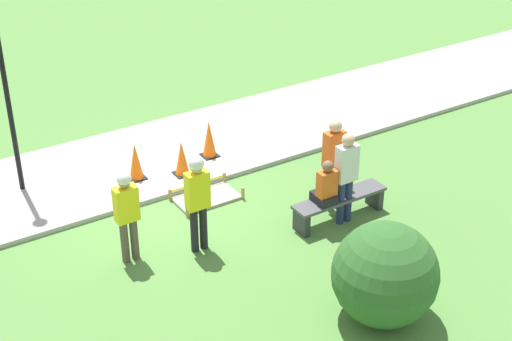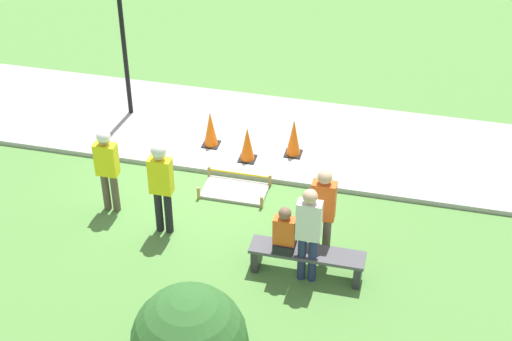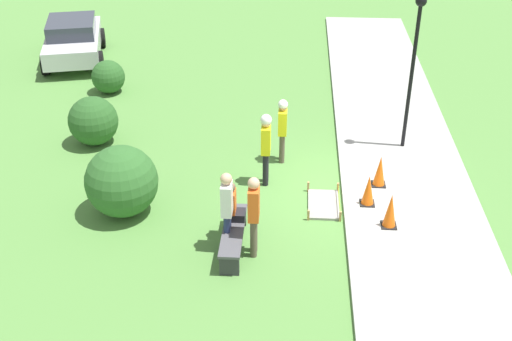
% 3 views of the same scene
% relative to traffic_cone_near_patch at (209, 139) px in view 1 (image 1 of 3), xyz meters
% --- Properties ---
extents(ground_plane, '(60.00, 60.00, 0.00)m').
position_rel_traffic_cone_near_patch_xyz_m(ground_plane, '(1.49, 0.95, -0.50)').
color(ground_plane, '#51843D').
extents(sidewalk, '(28.00, 3.19, 0.10)m').
position_rel_traffic_cone_near_patch_xyz_m(sidewalk, '(1.49, -0.64, -0.45)').
color(sidewalk, '#9E9E99').
rests_on(sidewalk, ground_plane).
extents(wet_concrete_patch, '(1.28, 0.77, 0.26)m').
position_rel_traffic_cone_near_patch_xyz_m(wet_concrete_patch, '(0.87, 1.41, -0.47)').
color(wet_concrete_patch, gray).
rests_on(wet_concrete_patch, ground_plane).
extents(traffic_cone_near_patch, '(0.34, 0.34, 0.81)m').
position_rel_traffic_cone_near_patch_xyz_m(traffic_cone_near_patch, '(0.00, 0.00, 0.00)').
color(traffic_cone_near_patch, black).
rests_on(traffic_cone_near_patch, sidewalk).
extents(traffic_cone_far_patch, '(0.34, 0.34, 0.75)m').
position_rel_traffic_cone_near_patch_xyz_m(traffic_cone_far_patch, '(0.87, 0.40, -0.03)').
color(traffic_cone_far_patch, black).
rests_on(traffic_cone_far_patch, sidewalk).
extents(traffic_cone_sidewalk_edge, '(0.34, 0.34, 0.79)m').
position_rel_traffic_cone_near_patch_xyz_m(traffic_cone_sidewalk_edge, '(1.73, 0.06, -0.01)').
color(traffic_cone_sidewalk_edge, black).
rests_on(traffic_cone_sidewalk_edge, sidewalk).
extents(park_bench, '(1.92, 0.44, 0.50)m').
position_rel_traffic_cone_near_patch_xyz_m(park_bench, '(-0.90, 3.36, -0.15)').
color(park_bench, '#2D2D33').
rests_on(park_bench, ground_plane).
extents(person_seated_on_bench, '(0.36, 0.44, 0.89)m').
position_rel_traffic_cone_near_patch_xyz_m(person_seated_on_bench, '(-0.52, 3.41, 0.34)').
color(person_seated_on_bench, black).
rests_on(person_seated_on_bench, park_bench).
extents(worker_supervisor, '(0.40, 0.27, 1.87)m').
position_rel_traffic_cone_near_patch_xyz_m(worker_supervisor, '(1.80, 2.82, 0.63)').
color(worker_supervisor, black).
rests_on(worker_supervisor, ground_plane).
extents(worker_assistant, '(0.40, 0.25, 1.74)m').
position_rel_traffic_cone_near_patch_xyz_m(worker_assistant, '(2.96, 2.46, 0.53)').
color(worker_assistant, brown).
rests_on(worker_assistant, ground_plane).
extents(bystander_in_orange_shirt, '(0.40, 0.24, 1.85)m').
position_rel_traffic_cone_near_patch_xyz_m(bystander_in_orange_shirt, '(-1.06, 2.91, 0.56)').
color(bystander_in_orange_shirt, brown).
rests_on(bystander_in_orange_shirt, ground_plane).
extents(bystander_in_gray_shirt, '(0.40, 0.24, 1.84)m').
position_rel_traffic_cone_near_patch_xyz_m(bystander_in_gray_shirt, '(-0.92, 3.47, 0.55)').
color(bystander_in_gray_shirt, navy).
rests_on(bystander_in_gray_shirt, ground_plane).
extents(lamppost_near, '(0.28, 0.28, 4.09)m').
position_rel_traffic_cone_near_patch_xyz_m(lamppost_near, '(3.83, -0.80, 2.26)').
color(lamppost_near, black).
rests_on(lamppost_near, sidewalk).
extents(shrub_rounded_far, '(1.65, 1.65, 1.65)m').
position_rel_traffic_cone_near_patch_xyz_m(shrub_rounded_far, '(0.29, 5.99, 0.32)').
color(shrub_rounded_far, '#2D6028').
rests_on(shrub_rounded_far, ground_plane).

